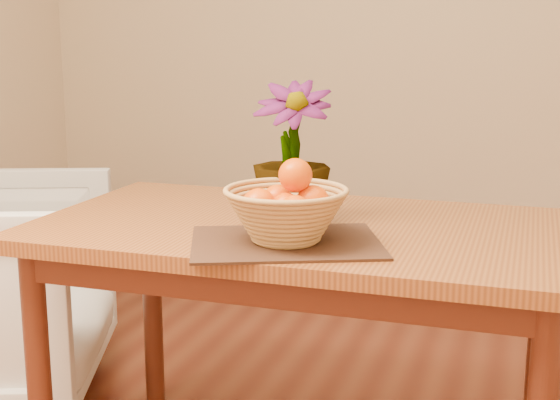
% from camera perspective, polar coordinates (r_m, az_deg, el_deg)
% --- Properties ---
extents(wall_back, '(4.00, 0.02, 2.70)m').
position_cam_1_polar(wall_back, '(3.91, 10.05, 13.41)').
color(wall_back, beige).
rests_on(wall_back, floor).
extents(table, '(1.40, 0.80, 0.75)m').
position_cam_1_polar(table, '(2.08, 1.64, -4.03)').
color(table, brown).
rests_on(table, floor).
extents(placemat, '(0.54, 0.48, 0.01)m').
position_cam_1_polar(placemat, '(1.85, 0.44, -3.13)').
color(placemat, '#3D2216').
rests_on(placemat, table).
extents(wicker_basket, '(0.30, 0.30, 0.12)m').
position_cam_1_polar(wicker_basket, '(1.84, 0.44, -1.23)').
color(wicker_basket, tan).
rests_on(wicker_basket, placemat).
extents(orange_pile, '(0.19, 0.18, 0.15)m').
position_cam_1_polar(orange_pile, '(1.83, 0.58, 0.09)').
color(orange_pile, '#E94203').
rests_on(orange_pile, wicker_basket).
extents(potted_plant, '(0.24, 0.24, 0.37)m').
position_cam_1_polar(potted_plant, '(2.04, 0.84, 3.49)').
color(potted_plant, '#144513').
rests_on(potted_plant, table).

